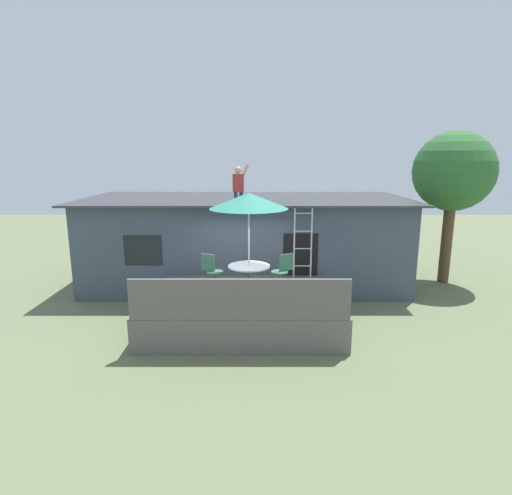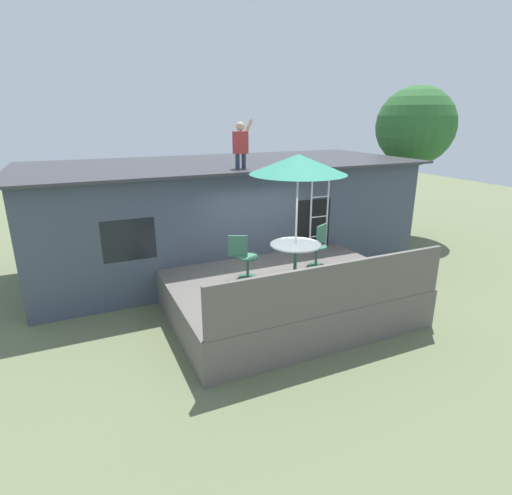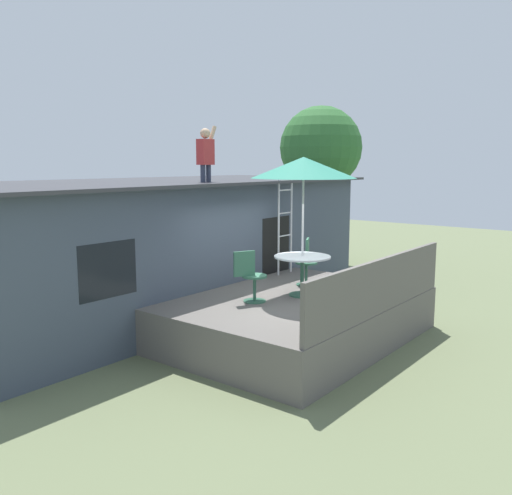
% 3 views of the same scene
% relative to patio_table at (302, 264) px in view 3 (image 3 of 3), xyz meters
% --- Properties ---
extents(ground_plane, '(40.00, 40.00, 0.00)m').
position_rel_patio_table_xyz_m(ground_plane, '(-0.17, 0.06, -1.39)').
color(ground_plane, '#66704C').
extents(house, '(10.50, 4.50, 2.86)m').
position_rel_patio_table_xyz_m(house, '(-0.17, 3.66, 0.05)').
color(house, '#424C5B').
rests_on(house, ground).
extents(deck, '(4.77, 3.53, 0.80)m').
position_rel_patio_table_xyz_m(deck, '(-0.17, 0.06, -0.99)').
color(deck, '#605B56').
rests_on(deck, ground).
extents(deck_railing, '(4.67, 0.08, 0.90)m').
position_rel_patio_table_xyz_m(deck_railing, '(-0.17, -1.66, -0.14)').
color(deck_railing, '#605B56').
rests_on(deck_railing, deck).
extents(patio_table, '(1.04, 1.04, 0.74)m').
position_rel_patio_table_xyz_m(patio_table, '(0.00, 0.00, 0.00)').
color(patio_table, '#33664C').
rests_on(patio_table, deck).
extents(patio_umbrella, '(1.90, 1.90, 2.54)m').
position_rel_patio_table_xyz_m(patio_umbrella, '(-0.00, 0.00, 1.76)').
color(patio_umbrella, silver).
rests_on(patio_umbrella, deck).
extents(step_ladder, '(0.52, 0.04, 2.20)m').
position_rel_patio_table_xyz_m(step_ladder, '(1.48, 1.44, 0.51)').
color(step_ladder, silver).
rests_on(step_ladder, deck).
extents(person_figure, '(0.47, 0.20, 1.11)m').
position_rel_patio_table_xyz_m(person_figure, '(-0.32, 2.09, 2.08)').
color(person_figure, '#33384C').
rests_on(person_figure, house).
extents(patio_chair_left, '(0.59, 0.44, 0.92)m').
position_rel_patio_table_xyz_m(patio_chair_left, '(-0.96, 0.44, -0.13)').
color(patio_chair_left, '#33664C').
rests_on(patio_chair_left, deck).
extents(patio_chair_right, '(0.58, 0.44, 0.92)m').
position_rel_patio_table_xyz_m(patio_chair_right, '(0.85, 0.45, -0.13)').
color(patio_chair_right, '#33664C').
rests_on(patio_chair_right, deck).
extents(backyard_tree, '(2.56, 2.56, 4.99)m').
position_rel_patio_table_xyz_m(backyard_tree, '(6.55, 3.67, 2.28)').
color(backyard_tree, brown).
rests_on(backyard_tree, ground).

